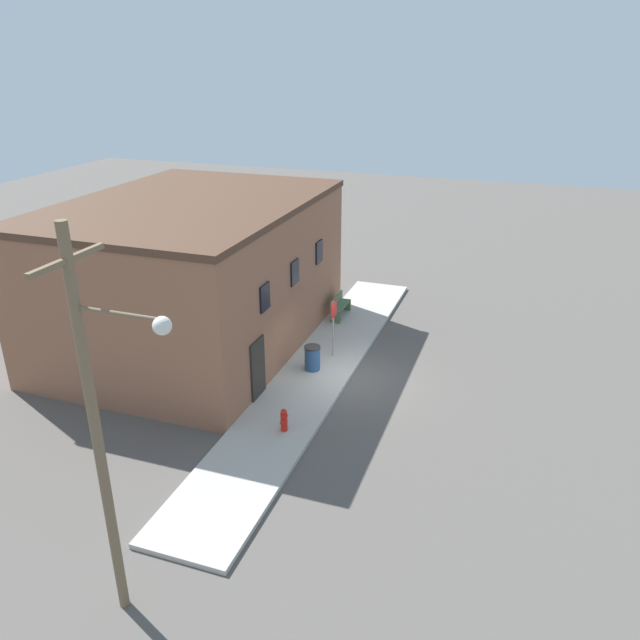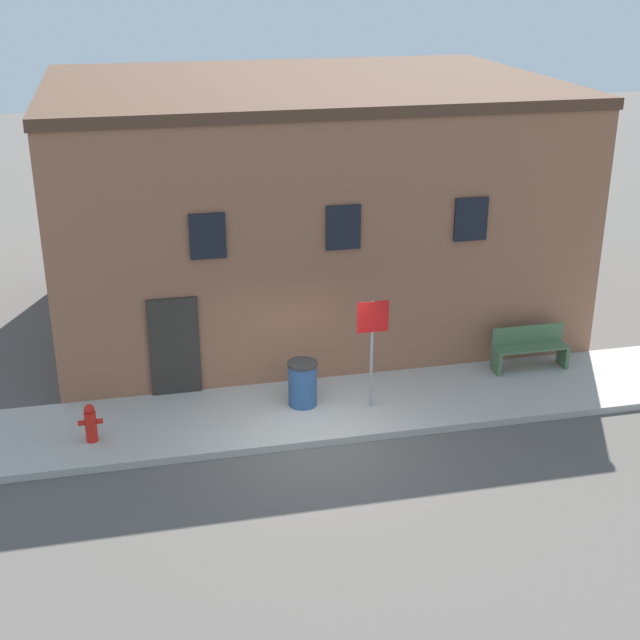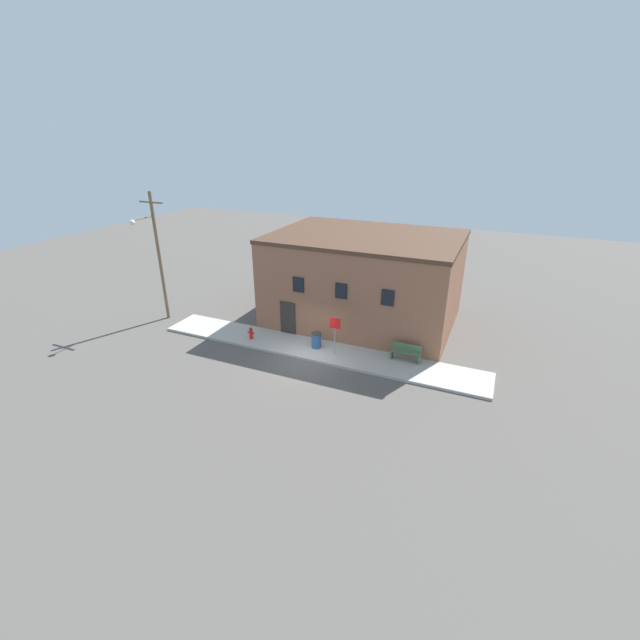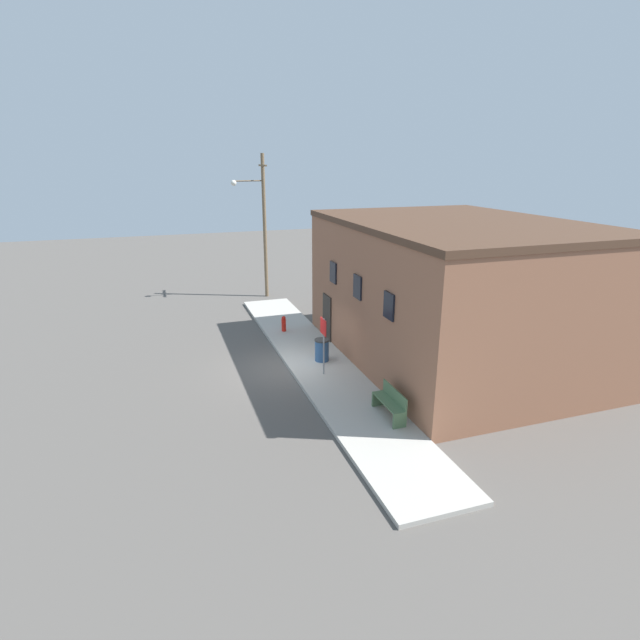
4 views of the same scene
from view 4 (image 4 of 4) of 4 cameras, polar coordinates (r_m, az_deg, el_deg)
name	(u,v)px [view 4 (image 4 of 4)]	position (r m, az deg, el deg)	size (l,w,h in m)	color
ground_plane	(287,368)	(20.17, -3.74, -5.50)	(80.00, 80.00, 0.00)	#56514C
sidewalk	(317,362)	(20.47, -0.29, -4.87)	(19.44, 2.55, 0.15)	#B2ADA3
brick_building	(453,292)	(20.96, 14.99, 3.13)	(11.59, 8.49, 5.74)	#8E5B42
fire_hydrant	(284,324)	(23.86, -4.17, -0.41)	(0.45, 0.21, 0.75)	red
stop_sign	(324,336)	(18.68, 0.41, -1.86)	(0.62, 0.06, 2.22)	gray
bench	(390,403)	(16.24, 8.06, -9.34)	(1.63, 0.44, 0.93)	#4C6B47
trash_bin	(322,350)	(20.31, 0.22, -3.44)	(0.59, 0.59, 0.91)	#2D517F
utility_pole	(262,221)	(29.88, -6.65, 11.19)	(1.80, 1.96, 8.33)	brown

